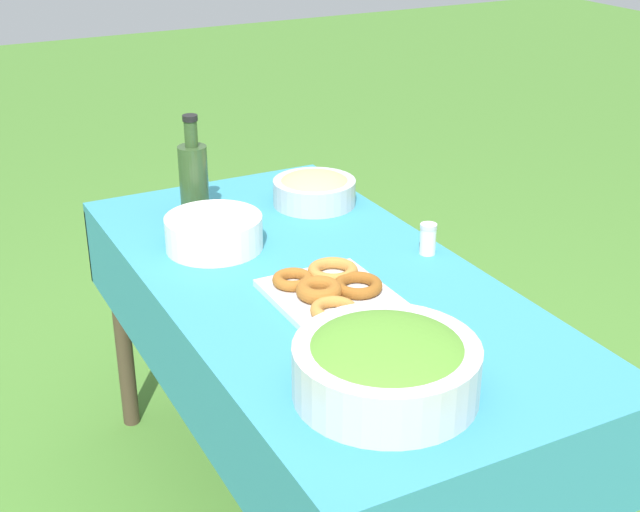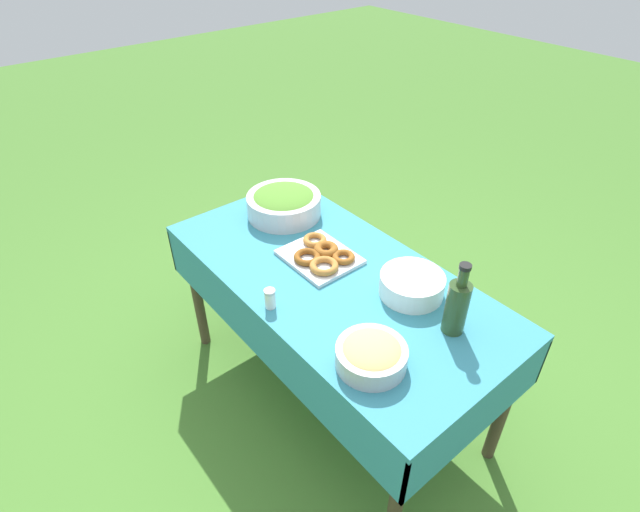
{
  "view_description": "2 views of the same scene",
  "coord_description": "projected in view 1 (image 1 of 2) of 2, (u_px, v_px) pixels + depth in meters",
  "views": [
    {
      "loc": [
        -1.65,
        0.86,
        1.63
      ],
      "look_at": [
        0.02,
        -0.02,
        0.77
      ],
      "focal_mm": 50.0,
      "sensor_mm": 36.0,
      "label": 1
    },
    {
      "loc": [
        1.17,
        -1.03,
        1.96
      ],
      "look_at": [
        -0.03,
        -0.04,
        0.82
      ],
      "focal_mm": 28.0,
      "sensor_mm": 36.0,
      "label": 2
    }
  ],
  "objects": [
    {
      "name": "picnic_table",
      "position": [
        318.0,
        317.0,
        2.11
      ],
      "size": [
        1.48,
        0.73,
        0.73
      ],
      "color": "teal",
      "rests_on": "ground_plane"
    },
    {
      "name": "salad_bowl",
      "position": [
        386.0,
        364.0,
        1.6
      ],
      "size": [
        0.34,
        0.34,
        0.12
      ],
      "color": "silver",
      "rests_on": "picnic_table"
    },
    {
      "name": "pasta_bowl",
      "position": [
        314.0,
        189.0,
        2.49
      ],
      "size": [
        0.23,
        0.23,
        0.09
      ],
      "color": "#B2B7BC",
      "rests_on": "picnic_table"
    },
    {
      "name": "donut_platter",
      "position": [
        331.0,
        291.0,
        1.97
      ],
      "size": [
        0.31,
        0.26,
        0.05
      ],
      "color": "silver",
      "rests_on": "picnic_table"
    },
    {
      "name": "plate_stack",
      "position": [
        214.0,
        233.0,
        2.21
      ],
      "size": [
        0.24,
        0.24,
        0.08
      ],
      "color": "white",
      "rests_on": "picnic_table"
    },
    {
      "name": "olive_oil_bottle",
      "position": [
        194.0,
        178.0,
        2.38
      ],
      "size": [
        0.08,
        0.08,
        0.28
      ],
      "color": "#2D4723",
      "rests_on": "picnic_table"
    },
    {
      "name": "salt_shaker",
      "position": [
        428.0,
        239.0,
        2.18
      ],
      "size": [
        0.04,
        0.04,
        0.08
      ],
      "color": "white",
      "rests_on": "picnic_table"
    }
  ]
}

